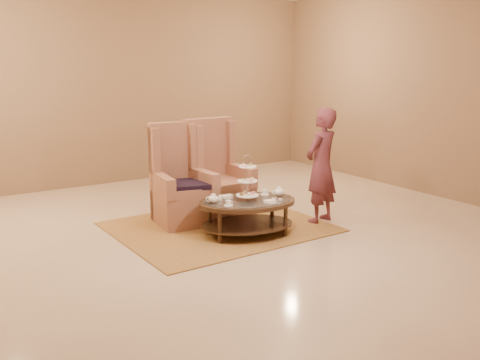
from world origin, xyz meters
TOP-DOWN VIEW (x-y plane):
  - ground at (0.00, 0.00)m, footprint 8.00×8.00m
  - ceiling at (0.00, 0.00)m, footprint 8.00×8.00m
  - wall_back at (0.00, 4.00)m, footprint 8.00×0.04m
  - wall_right at (4.00, 0.00)m, footprint 0.04×8.00m
  - rug at (0.02, 0.54)m, footprint 2.78×2.33m
  - tea_table at (0.16, 0.04)m, footprint 1.46×1.17m
  - armchair_left at (-0.28, 1.05)m, footprint 0.84×0.86m
  - armchair_right at (0.28, 1.04)m, footprint 0.80×0.82m
  - person at (1.35, -0.01)m, footprint 0.68×0.54m

SIDE VIEW (x-z plane):
  - ground at x=0.00m, z-range 0.00..0.00m
  - ceiling at x=0.00m, z-range -0.01..0.01m
  - rug at x=0.02m, z-range 0.00..0.01m
  - tea_table at x=0.16m, z-range -0.15..0.92m
  - armchair_left at x=-0.28m, z-range -0.23..1.17m
  - armchair_right at x=0.28m, z-range -0.23..1.19m
  - person at x=1.35m, z-range 0.00..1.62m
  - wall_back at x=0.00m, z-range 0.00..3.50m
  - wall_right at x=4.00m, z-range 0.00..3.50m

